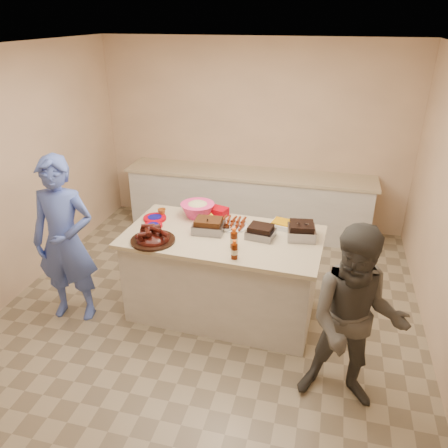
% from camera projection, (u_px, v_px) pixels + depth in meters
% --- Properties ---
extents(room, '(4.50, 5.00, 2.70)m').
position_uv_depth(room, '(208.00, 316.00, 4.75)').
color(room, beige).
rests_on(room, ground).
extents(back_counter, '(3.60, 0.64, 0.90)m').
position_uv_depth(back_counter, '(248.00, 201.00, 6.47)').
color(back_counter, silver).
rests_on(back_counter, ground).
extents(island, '(2.04, 1.14, 0.94)m').
position_uv_depth(island, '(223.00, 311.00, 4.82)').
color(island, silver).
rests_on(island, ground).
extents(rib_platter, '(0.49, 0.49, 0.18)m').
position_uv_depth(rib_platter, '(153.00, 241.00, 4.29)').
color(rib_platter, '#3D0E08').
rests_on(rib_platter, island).
extents(pulled_pork_tray, '(0.32, 0.25, 0.09)m').
position_uv_depth(pulled_pork_tray, '(209.00, 232.00, 4.47)').
color(pulled_pork_tray, '#47230F').
rests_on(pulled_pork_tray, island).
extents(brisket_tray, '(0.30, 0.26, 0.08)m').
position_uv_depth(brisket_tray, '(261.00, 237.00, 4.36)').
color(brisket_tray, black).
rests_on(brisket_tray, island).
extents(roasting_pan, '(0.31, 0.31, 0.11)m').
position_uv_depth(roasting_pan, '(301.00, 238.00, 4.36)').
color(roasting_pan, gray).
rests_on(roasting_pan, island).
extents(coleslaw_bowl, '(0.39, 0.39, 0.26)m').
position_uv_depth(coleslaw_bowl, '(198.00, 216.00, 4.82)').
color(coleslaw_bowl, '#F03078').
rests_on(coleslaw_bowl, island).
extents(sausage_plate, '(0.31, 0.31, 0.05)m').
position_uv_depth(sausage_plate, '(233.00, 227.00, 4.58)').
color(sausage_plate, silver).
rests_on(sausage_plate, island).
extents(mac_cheese_dish, '(0.31, 0.26, 0.07)m').
position_uv_depth(mac_cheese_dish, '(284.00, 228.00, 4.56)').
color(mac_cheese_dish, '#D59706').
rests_on(mac_cheese_dish, island).
extents(bbq_bottle_a, '(0.06, 0.06, 0.18)m').
position_uv_depth(bbq_bottle_a, '(234.00, 258.00, 3.99)').
color(bbq_bottle_a, '#441403').
rests_on(bbq_bottle_a, island).
extents(bbq_bottle_b, '(0.07, 0.07, 0.21)m').
position_uv_depth(bbq_bottle_b, '(234.00, 248.00, 4.17)').
color(bbq_bottle_b, '#441403').
rests_on(bbq_bottle_b, island).
extents(mustard_bottle, '(0.05, 0.05, 0.12)m').
position_uv_depth(mustard_bottle, '(211.00, 223.00, 4.67)').
color(mustard_bottle, yellow).
rests_on(mustard_bottle, island).
extents(sauce_bowl, '(0.14, 0.05, 0.14)m').
position_uv_depth(sauce_bowl, '(226.00, 230.00, 4.51)').
color(sauce_bowl, silver).
rests_on(sauce_bowl, island).
extents(plate_stack_large, '(0.26, 0.26, 0.03)m').
position_uv_depth(plate_stack_large, '(155.00, 219.00, 4.74)').
color(plate_stack_large, '#AA000D').
rests_on(plate_stack_large, island).
extents(plate_stack_small, '(0.20, 0.20, 0.03)m').
position_uv_depth(plate_stack_small, '(153.00, 227.00, 4.58)').
color(plate_stack_small, '#AA000D').
rests_on(plate_stack_small, island).
extents(plastic_cup, '(0.09, 0.09, 0.09)m').
position_uv_depth(plastic_cup, '(162.00, 216.00, 4.83)').
color(plastic_cup, '#A6561B').
rests_on(plastic_cup, island).
extents(basket_stack, '(0.23, 0.20, 0.10)m').
position_uv_depth(basket_stack, '(218.00, 216.00, 4.82)').
color(basket_stack, '#AA000D').
rests_on(basket_stack, island).
extents(guest_blue, '(0.88, 1.85, 0.43)m').
position_uv_depth(guest_blue, '(78.00, 312.00, 4.80)').
color(guest_blue, '#4E69CD').
rests_on(guest_blue, ground).
extents(guest_gray, '(0.82, 1.63, 0.61)m').
position_uv_depth(guest_gray, '(343.00, 397.00, 3.74)').
color(guest_gray, '#54524B').
rests_on(guest_gray, ground).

